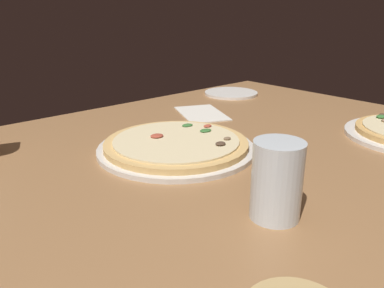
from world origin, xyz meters
The scene contains 5 objects.
dining_table centered at (0.00, 0.00, 2.00)cm, with size 150.00×110.00×4.00cm, color #996B42.
pizza_main centered at (0.39, -10.68, 5.21)cm, with size 33.75×33.75×3.24cm.
water_glass centered at (6.72, 20.32, 9.39)cm, with size 7.40×7.40×11.74cm.
side_plate centered at (-50.24, -41.41, 4.45)cm, with size 18.55×18.55×0.90cm, color silver.
paper_menu centered at (-24.58, -29.11, 4.15)cm, with size 11.69×18.35×0.30cm, color silver.
Camera 1 is at (49.15, 49.81, 33.37)cm, focal length 36.10 mm.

